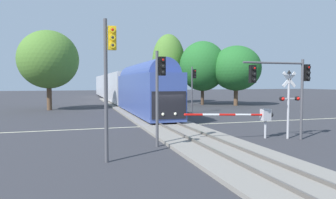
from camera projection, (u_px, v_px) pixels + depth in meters
The scene contains 14 objects.
ground_plane at pixel (166, 126), 24.09m from camera, with size 220.00×220.00×0.00m, color #333338.
road_centre_stripe at pixel (166, 126), 24.09m from camera, with size 44.00×0.20×0.01m.
railway_track at pixel (166, 124), 24.08m from camera, with size 4.40×80.00×0.32m.
commuter_train at pixel (118, 87), 50.55m from camera, with size 3.04×61.25×5.16m.
crossing_gate_near at pixel (256, 116), 18.42m from camera, with size 5.87×0.40×1.80m.
crossing_signal_mast at pixel (289, 97), 18.38m from camera, with size 1.36×0.44×4.19m.
traffic_signal_near_left at pixel (109, 67), 12.85m from camera, with size 0.53×0.38×6.12m.
traffic_signal_median at pixel (160, 83), 16.07m from camera, with size 0.53×0.38×5.10m.
traffic_signal_far_side at pixel (193, 82), 33.76m from camera, with size 0.53×0.38×5.19m.
traffic_signal_near_right at pixel (286, 80), 17.71m from camera, with size 4.46×0.38×4.82m.
maple_right_background at pixel (236, 68), 44.52m from camera, with size 7.25×7.25×8.81m.
oak_far_right at pixel (203, 66), 46.05m from camera, with size 7.04×7.04×9.67m.
oak_behind_train at pixel (48, 60), 37.17m from camera, with size 7.26×7.26×9.80m.
elm_centre_background at pixel (168, 62), 49.66m from camera, with size 5.32×5.32×11.31m.
Camera 1 is at (-6.89, -22.92, 3.45)m, focal length 32.40 mm.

